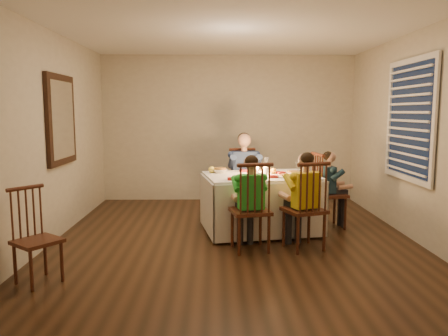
{
  "coord_description": "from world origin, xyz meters",
  "views": [
    {
      "loc": [
        -0.23,
        -5.38,
        1.61
      ],
      "look_at": [
        -0.12,
        0.15,
        0.89
      ],
      "focal_mm": 35.0,
      "sensor_mm": 36.0,
      "label": 1
    }
  ],
  "objects_px": {
    "chair_near_right": "(303,249)",
    "adult": "(244,217)",
    "child_teal": "(328,227)",
    "chair_end": "(328,227)",
    "chair_near_left": "(250,250)",
    "serving_bowl": "(220,171)",
    "chair_extra": "(40,283)",
    "dining_table": "(260,191)",
    "child_yellow": "(303,249)",
    "chair_adult": "(244,217)",
    "child_green": "(250,250)"
  },
  "relations": [
    {
      "from": "chair_near_right",
      "to": "adult",
      "type": "bearing_deg",
      "value": -89.28
    },
    {
      "from": "child_teal",
      "to": "chair_end",
      "type": "bearing_deg",
      "value": -0.0
    },
    {
      "from": "chair_near_left",
      "to": "serving_bowl",
      "type": "xyz_separation_m",
      "value": [
        -0.34,
        1.02,
        0.79
      ]
    },
    {
      "from": "chair_extra",
      "to": "dining_table",
      "type": "bearing_deg",
      "value": -13.99
    },
    {
      "from": "chair_end",
      "to": "child_yellow",
      "type": "relative_size",
      "value": 0.91
    },
    {
      "from": "chair_adult",
      "to": "child_teal",
      "type": "distance_m",
      "value": 1.3
    },
    {
      "from": "dining_table",
      "to": "chair_end",
      "type": "distance_m",
      "value": 1.14
    },
    {
      "from": "chair_extra",
      "to": "child_teal",
      "type": "height_order",
      "value": "child_teal"
    },
    {
      "from": "dining_table",
      "to": "chair_extra",
      "type": "bearing_deg",
      "value": -152.52
    },
    {
      "from": "child_green",
      "to": "child_teal",
      "type": "relative_size",
      "value": 1.05
    },
    {
      "from": "adult",
      "to": "child_green",
      "type": "xyz_separation_m",
      "value": [
        -0.04,
        -1.62,
        0.0
      ]
    },
    {
      "from": "chair_adult",
      "to": "chair_end",
      "type": "height_order",
      "value": "same"
    },
    {
      "from": "chair_near_right",
      "to": "chair_adult",
      "type": "bearing_deg",
      "value": -89.28
    },
    {
      "from": "chair_extra",
      "to": "serving_bowl",
      "type": "height_order",
      "value": "serving_bowl"
    },
    {
      "from": "child_yellow",
      "to": "child_teal",
      "type": "distance_m",
      "value": 1.11
    },
    {
      "from": "chair_near_right",
      "to": "serving_bowl",
      "type": "xyz_separation_m",
      "value": [
        -0.97,
        0.98,
        0.79
      ]
    },
    {
      "from": "chair_near_left",
      "to": "child_teal",
      "type": "distance_m",
      "value": 1.55
    },
    {
      "from": "serving_bowl",
      "to": "adult",
      "type": "bearing_deg",
      "value": 57.75
    },
    {
      "from": "chair_near_left",
      "to": "serving_bowl",
      "type": "distance_m",
      "value": 1.34
    },
    {
      "from": "chair_end",
      "to": "child_yellow",
      "type": "bearing_deg",
      "value": 141.26
    },
    {
      "from": "child_yellow",
      "to": "chair_end",
      "type": "bearing_deg",
      "value": -139.57
    },
    {
      "from": "serving_bowl",
      "to": "chair_extra",
      "type": "bearing_deg",
      "value": -131.39
    },
    {
      "from": "child_yellow",
      "to": "child_teal",
      "type": "xyz_separation_m",
      "value": [
        0.55,
        0.96,
        0.0
      ]
    },
    {
      "from": "child_green",
      "to": "dining_table",
      "type": "bearing_deg",
      "value": -115.02
    },
    {
      "from": "chair_near_left",
      "to": "adult",
      "type": "distance_m",
      "value": 1.62
    },
    {
      "from": "chair_near_right",
      "to": "chair_end",
      "type": "bearing_deg",
      "value": -139.57
    },
    {
      "from": "chair_adult",
      "to": "serving_bowl",
      "type": "bearing_deg",
      "value": -128.79
    },
    {
      "from": "chair_end",
      "to": "chair_adult",
      "type": "bearing_deg",
      "value": 52.59
    },
    {
      "from": "chair_extra",
      "to": "child_green",
      "type": "distance_m",
      "value": 2.27
    },
    {
      "from": "chair_near_right",
      "to": "chair_extra",
      "type": "distance_m",
      "value": 2.87
    },
    {
      "from": "chair_adult",
      "to": "chair_end",
      "type": "relative_size",
      "value": 1.0
    },
    {
      "from": "adult",
      "to": "child_yellow",
      "type": "height_order",
      "value": "adult"
    },
    {
      "from": "chair_near_right",
      "to": "child_teal",
      "type": "distance_m",
      "value": 1.11
    },
    {
      "from": "chair_adult",
      "to": "chair_near_left",
      "type": "relative_size",
      "value": 1.0
    },
    {
      "from": "chair_near_right",
      "to": "dining_table",
      "type": "bearing_deg",
      "value": -80.9
    },
    {
      "from": "adult",
      "to": "serving_bowl",
      "type": "xyz_separation_m",
      "value": [
        -0.37,
        -0.59,
        0.79
      ]
    },
    {
      "from": "dining_table",
      "to": "chair_near_left",
      "type": "distance_m",
      "value": 1.0
    },
    {
      "from": "child_teal",
      "to": "serving_bowl",
      "type": "bearing_deg",
      "value": 80.04
    },
    {
      "from": "dining_table",
      "to": "chair_near_right",
      "type": "relative_size",
      "value": 1.57
    },
    {
      "from": "chair_end",
      "to": "serving_bowl",
      "type": "bearing_deg",
      "value": 80.04
    },
    {
      "from": "chair_adult",
      "to": "child_green",
      "type": "bearing_deg",
      "value": -97.8
    },
    {
      "from": "dining_table",
      "to": "serving_bowl",
      "type": "height_order",
      "value": "serving_bowl"
    },
    {
      "from": "child_teal",
      "to": "dining_table",
      "type": "bearing_deg",
      "value": 91.67
    },
    {
      "from": "chair_adult",
      "to": "adult",
      "type": "bearing_deg",
      "value": 173.46
    },
    {
      "from": "child_yellow",
      "to": "serving_bowl",
      "type": "height_order",
      "value": "serving_bowl"
    },
    {
      "from": "adult",
      "to": "chair_extra",
      "type": "bearing_deg",
      "value": -136.0
    },
    {
      "from": "chair_near_right",
      "to": "child_teal",
      "type": "bearing_deg",
      "value": -139.57
    },
    {
      "from": "chair_extra",
      "to": "child_yellow",
      "type": "xyz_separation_m",
      "value": [
        2.7,
        0.98,
        0.0
      ]
    },
    {
      "from": "chair_end",
      "to": "child_green",
      "type": "distance_m",
      "value": 1.55
    },
    {
      "from": "chair_near_left",
      "to": "adult",
      "type": "bearing_deg",
      "value": -102.48
    }
  ]
}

